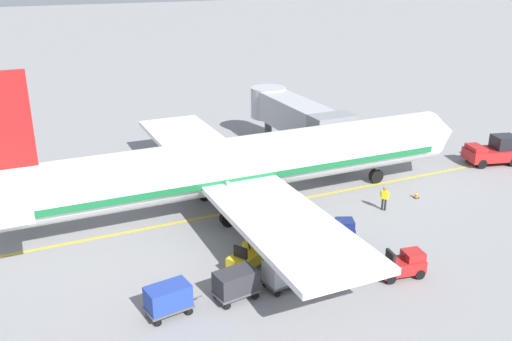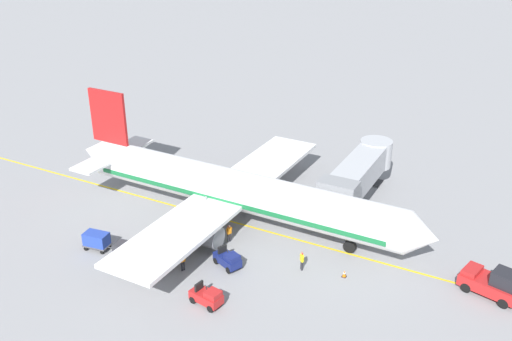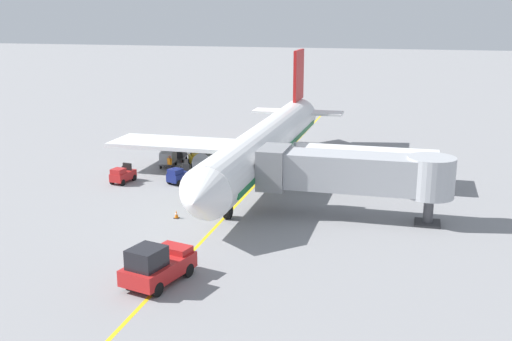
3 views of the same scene
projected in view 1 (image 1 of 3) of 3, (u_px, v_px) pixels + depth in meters
The scene contains 15 objects.
ground_plane at pixel (235, 211), 38.34m from camera, with size 400.00×400.00×0.00m, color gray.
gate_lead_in_line at pixel (235, 211), 38.34m from camera, with size 0.24×80.00×0.01m, color gold.
parked_airliner at pixel (239, 165), 37.77m from camera, with size 30.04×37.22×10.63m.
jet_bridge at pixel (295, 116), 48.61m from camera, with size 13.94×3.50×4.98m.
pushback_tractor at pixel (494, 151), 47.03m from camera, with size 3.22×4.81×2.40m.
baggage_tug_lead at pixel (249, 256), 31.14m from camera, with size 2.29×2.77×1.62m.
baggage_tug_trailing at pixel (335, 231), 34.06m from camera, with size 2.07×2.77×1.62m.
baggage_tug_spare at pixel (402, 264), 30.28m from camera, with size 1.62×2.65×1.62m.
baggage_cart_front at pixel (285, 271), 29.19m from camera, with size 1.60×2.97×1.58m.
baggage_cart_second_in_train at pixel (236, 283), 28.15m from camera, with size 1.60×2.97×1.58m.
baggage_cart_third_in_train at pixel (168, 298), 26.88m from camera, with size 1.60×2.97×1.58m.
ground_crew_wing_walker at pixel (311, 253), 30.93m from camera, with size 0.68×0.42×1.69m.
ground_crew_loader at pixel (282, 211), 36.10m from camera, with size 0.71×0.36×1.69m.
ground_crew_marshaller at pixel (384, 197), 38.25m from camera, with size 0.61×0.53×1.69m.
safety_cone_nose_left at pixel (416, 194), 40.44m from camera, with size 0.36×0.36×0.59m.
Camera 1 is at (32.26, -13.32, 16.19)m, focal length 39.20 mm.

